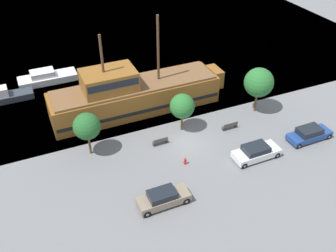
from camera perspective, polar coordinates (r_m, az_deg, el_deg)
ground_plane at (r=39.76m, az=3.04°, el=-2.47°), size 160.00×160.00×0.00m
water_surface at (r=77.14m, az=-12.10°, el=16.55°), size 80.00×80.00×0.00m
pirate_ship at (r=43.89m, az=-5.33°, el=4.87°), size 21.06×4.97×11.07m
moored_boat_dockside at (r=52.84m, az=-18.00°, el=7.05°), size 7.56×2.53×1.70m
parked_car_curb_front at (r=42.38m, az=20.73°, el=-1.14°), size 4.84×1.87×1.49m
parked_car_curb_mid at (r=38.30m, az=13.28°, el=-3.88°), size 4.79×1.98×1.51m
parked_car_curb_rear at (r=32.78m, az=-0.74°, el=-10.92°), size 4.61×1.78×1.52m
fire_hydrant at (r=36.81m, az=2.62°, el=-5.33°), size 0.42×0.25×0.76m
bench_promenade_east at (r=41.89m, az=9.43°, el=0.05°), size 1.77×0.45×0.85m
bench_promenade_west at (r=39.14m, az=-1.17°, el=-2.32°), size 1.61×0.45×0.85m
tree_row_east at (r=37.11m, az=-12.27°, el=-0.07°), size 2.71×2.71×4.72m
tree_row_mideast at (r=39.77m, az=2.18°, el=3.03°), size 2.68×2.68×4.43m
tree_row_midwest at (r=43.83m, az=13.67°, el=6.45°), size 3.37×3.37×5.51m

